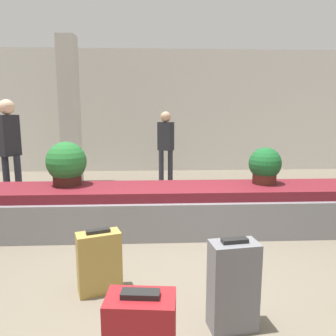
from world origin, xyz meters
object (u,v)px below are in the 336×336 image
Objects in this scene: pillar at (70,111)px; potted_plant_1 at (66,164)px; traveler_1 at (166,142)px; suitcase_3 at (99,262)px; traveler_0 at (9,142)px; suitcase_1 at (233,286)px; potted_plant_0 at (265,166)px.

pillar is 3.11m from potted_plant_1.
potted_plant_1 is 0.37× the size of traveler_1.
suitcase_3 is (1.33, -4.64, -1.32)m from pillar.
pillar reaches higher than potted_plant_1.
traveler_0 is 3.07m from traveler_1.
suitcase_3 is at bearing -74.03° from pillar.
pillar is 2.00× the size of traveler_1.
traveler_1 reaches higher than suitcase_1.
suitcase_3 is 3.52m from traveler_0.
pillar is 1.97m from traveler_0.
pillar is at bearing 86.66° from suitcase_3.
potted_plant_1 is at bearing -85.19° from traveler_1.
suitcase_1 is 2.47m from potted_plant_0.
traveler_1 is at bearing 115.48° from potted_plant_0.
potted_plant_0 is at bearing -75.47° from traveler_0.
pillar is 2.22m from traveler_1.
pillar reaches higher than traveler_1.
suitcase_3 is at bearing -66.37° from traveler_1.
pillar is at bearing 138.41° from potted_plant_0.
suitcase_3 is 0.99× the size of potted_plant_1.
traveler_0 is 1.13× the size of traveler_1.
pillar is 5.38× the size of potted_plant_1.
suitcase_3 is at bearing 144.66° from suitcase_1.
traveler_1 is (-0.30, 4.88, 0.61)m from suitcase_1.
suitcase_1 is at bearing -65.24° from pillar.
pillar is at bearing 106.86° from suitcase_1.
traveler_0 is at bearing -117.34° from traveler_1.
potted_plant_1 is 3.01m from traveler_1.
potted_plant_1 is at bearing 120.18° from suitcase_1.
potted_plant_0 is at bearing -41.59° from pillar.
potted_plant_0 is 0.85× the size of potted_plant_1.
traveler_1 reaches higher than potted_plant_1.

